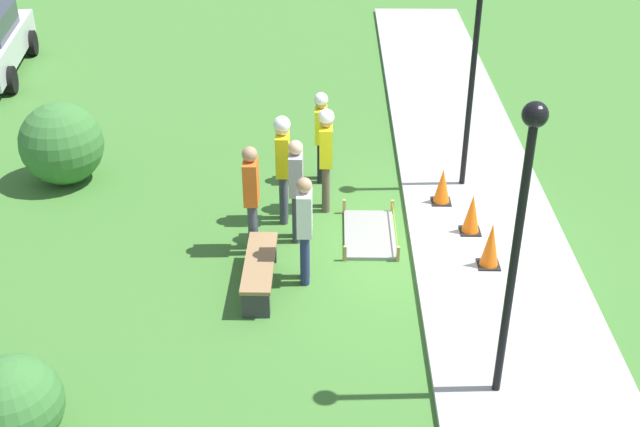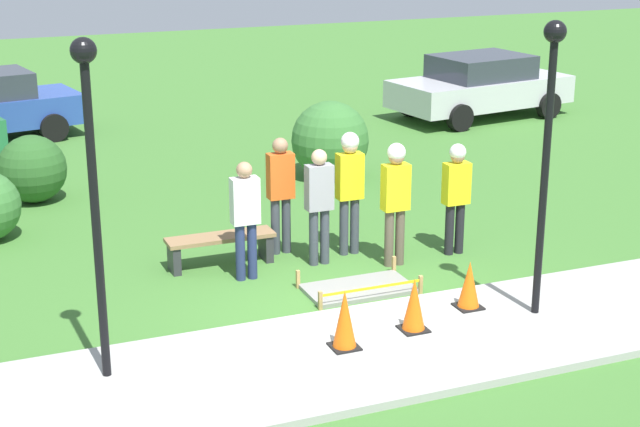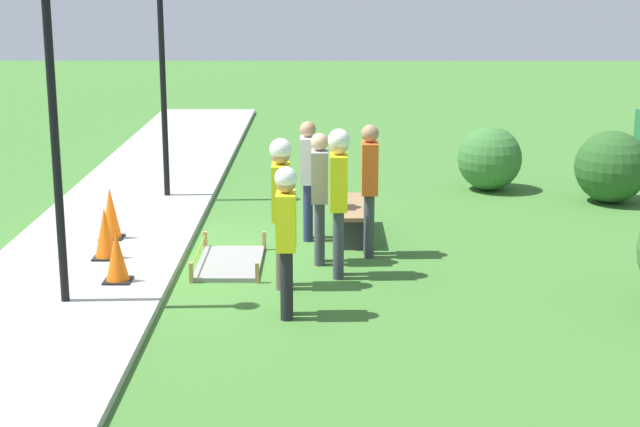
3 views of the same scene
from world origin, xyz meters
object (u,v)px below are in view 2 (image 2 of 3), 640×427
(traffic_cone_sidewalk_edge, at_px, (469,285))
(lamppost_near, at_px, (548,126))
(bystander_in_white_shirt, at_px, (319,200))
(traffic_cone_far_patch, at_px, (414,305))
(worker_trainee, at_px, (396,192))
(lamppost_far, at_px, (92,161))
(bystander_in_orange_shirt, at_px, (280,188))
(bystander_in_gray_shirt, at_px, (245,213))
(parked_car_silver, at_px, (480,85))
(worker_supervisor, at_px, (456,189))
(park_bench, at_px, (221,245))
(traffic_cone_near_patch, at_px, (345,319))
(worker_assistant, at_px, (350,181))

(traffic_cone_sidewalk_edge, bearing_deg, lamppost_near, -32.54)
(bystander_in_white_shirt, bearing_deg, traffic_cone_far_patch, -87.78)
(traffic_cone_far_patch, xyz_separation_m, traffic_cone_sidewalk_edge, (1.01, 0.37, -0.02))
(worker_trainee, xyz_separation_m, lamppost_far, (-4.73, -2.18, 1.47))
(bystander_in_orange_shirt, relative_size, bystander_in_gray_shirt, 1.05)
(bystander_in_gray_shirt, xyz_separation_m, parked_car_silver, (8.97, 8.44, -0.19))
(parked_car_silver, bearing_deg, worker_supervisor, -131.75)
(lamppost_far, bearing_deg, park_bench, 53.88)
(worker_trainee, bearing_deg, traffic_cone_sidewalk_edge, -87.48)
(lamppost_far, xyz_separation_m, parked_car_silver, (11.45, 10.91, -1.81))
(lamppost_near, bearing_deg, traffic_cone_near_patch, -179.25)
(park_bench, height_order, bystander_in_gray_shirt, bystander_in_gray_shirt)
(bystander_in_gray_shirt, bearing_deg, traffic_cone_sidewalk_edge, -45.04)
(traffic_cone_far_patch, distance_m, bystander_in_white_shirt, 2.94)
(traffic_cone_near_patch, xyz_separation_m, worker_supervisor, (3.02, 2.65, 0.58))
(traffic_cone_far_patch, relative_size, bystander_in_orange_shirt, 0.38)
(park_bench, bearing_deg, worker_assistant, -7.06)
(worker_supervisor, xyz_separation_m, lamppost_near, (-0.27, -2.62, 1.55))
(worker_supervisor, bearing_deg, lamppost_far, -158.56)
(worker_trainee, xyz_separation_m, lamppost_near, (0.82, -2.51, 1.45))
(worker_supervisor, relative_size, worker_assistant, 0.91)
(traffic_cone_near_patch, bearing_deg, lamppost_near, 0.75)
(worker_trainee, relative_size, bystander_in_orange_shirt, 1.03)
(worker_supervisor, bearing_deg, traffic_cone_near_patch, -138.70)
(bystander_in_gray_shirt, height_order, bystander_in_white_shirt, bystander_in_white_shirt)
(traffic_cone_near_patch, height_order, parked_car_silver, parked_car_silver)
(traffic_cone_near_patch, bearing_deg, traffic_cone_far_patch, 7.85)
(parked_car_silver, bearing_deg, bystander_in_white_shirt, -141.80)
(traffic_cone_sidewalk_edge, bearing_deg, lamppost_far, -178.37)
(traffic_cone_near_patch, bearing_deg, lamppost_far, 172.52)
(traffic_cone_far_patch, xyz_separation_m, bystander_in_gray_shirt, (-1.32, 2.70, 0.56))
(park_bench, distance_m, bystander_in_white_shirt, 1.64)
(traffic_cone_near_patch, xyz_separation_m, traffic_cone_sidewalk_edge, (2.02, 0.50, -0.05))
(traffic_cone_sidewalk_edge, xyz_separation_m, worker_trainee, (-0.09, 2.04, 0.73))
(worker_trainee, distance_m, bystander_in_gray_shirt, 2.27)
(worker_trainee, bearing_deg, traffic_cone_far_patch, -110.88)
(bystander_in_orange_shirt, xyz_separation_m, bystander_in_gray_shirt, (-0.85, -0.86, -0.06))
(traffic_cone_far_patch, xyz_separation_m, park_bench, (-1.51, 3.37, -0.11))
(bystander_in_white_shirt, bearing_deg, parked_car_silver, 46.81)
(worker_supervisor, distance_m, lamppost_near, 3.05)
(worker_assistant, distance_m, lamppost_far, 5.38)
(lamppost_near, height_order, parked_car_silver, lamppost_near)
(worker_trainee, bearing_deg, worker_assistant, 120.93)
(traffic_cone_far_patch, bearing_deg, worker_assistant, 81.06)
(worker_supervisor, distance_m, bystander_in_orange_shirt, 2.70)
(traffic_cone_near_patch, relative_size, bystander_in_gray_shirt, 0.42)
(traffic_cone_near_patch, relative_size, traffic_cone_sidewalk_edge, 1.15)
(lamppost_far, bearing_deg, worker_assistant, 33.96)
(worker_trainee, relative_size, bystander_in_white_shirt, 1.06)
(traffic_cone_far_patch, distance_m, bystander_in_gray_shirt, 3.06)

